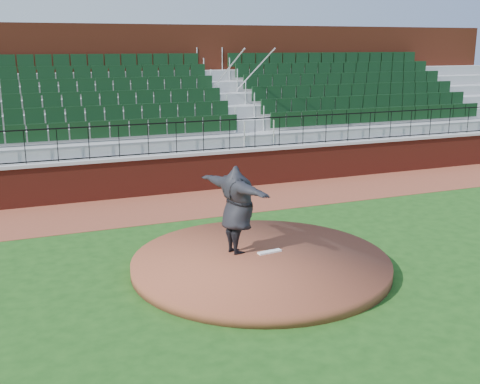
# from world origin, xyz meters

# --- Properties ---
(ground) EXTENTS (90.00, 90.00, 0.00)m
(ground) POSITION_xyz_m (0.00, 0.00, 0.00)
(ground) COLOR #1A4714
(ground) RESTS_ON ground
(warning_track) EXTENTS (34.00, 3.20, 0.01)m
(warning_track) POSITION_xyz_m (0.00, 5.40, 0.01)
(warning_track) COLOR brown
(warning_track) RESTS_ON ground
(field_wall) EXTENTS (34.00, 0.35, 1.20)m
(field_wall) POSITION_xyz_m (0.00, 7.00, 0.60)
(field_wall) COLOR maroon
(field_wall) RESTS_ON ground
(wall_cap) EXTENTS (34.00, 0.45, 0.10)m
(wall_cap) POSITION_xyz_m (0.00, 7.00, 1.25)
(wall_cap) COLOR #B7B7B7
(wall_cap) RESTS_ON field_wall
(wall_railing) EXTENTS (34.00, 0.05, 1.00)m
(wall_railing) POSITION_xyz_m (0.00, 7.00, 1.80)
(wall_railing) COLOR black
(wall_railing) RESTS_ON wall_cap
(seating_stands) EXTENTS (34.00, 5.10, 4.60)m
(seating_stands) POSITION_xyz_m (0.00, 9.72, 2.30)
(seating_stands) COLOR gray
(seating_stands) RESTS_ON ground
(concourse_wall) EXTENTS (34.00, 0.50, 5.50)m
(concourse_wall) POSITION_xyz_m (0.00, 12.52, 2.75)
(concourse_wall) COLOR maroon
(concourse_wall) RESTS_ON ground
(pitchers_mound) EXTENTS (5.59, 5.59, 0.25)m
(pitchers_mound) POSITION_xyz_m (-0.21, -0.22, 0.12)
(pitchers_mound) COLOR brown
(pitchers_mound) RESTS_ON ground
(pitching_rubber) EXTENTS (0.57, 0.20, 0.04)m
(pitching_rubber) POSITION_xyz_m (0.11, 0.01, 0.27)
(pitching_rubber) COLOR white
(pitching_rubber) RESTS_ON pitchers_mound
(pitcher) EXTENTS (1.23, 2.51, 1.97)m
(pitcher) POSITION_xyz_m (-0.56, 0.30, 1.24)
(pitcher) COLOR black
(pitcher) RESTS_ON pitchers_mound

